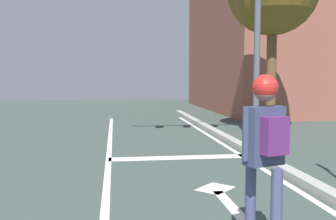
# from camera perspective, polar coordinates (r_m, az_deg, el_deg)

# --- Properties ---
(lane_line_center) EXTENTS (0.12, 20.00, 0.01)m
(lane_line_center) POSITION_cam_1_polar(r_m,az_deg,el_deg) (7.08, -8.75, -9.64)
(lane_line_center) COLOR silver
(lane_line_center) RESTS_ON ground
(lane_line_curbside) EXTENTS (0.12, 20.00, 0.01)m
(lane_line_curbside) POSITION_cam_1_polar(r_m,az_deg,el_deg) (7.61, 14.31, -8.71)
(lane_line_curbside) COLOR silver
(lane_line_curbside) RESTS_ON ground
(stop_bar) EXTENTS (3.10, 0.40, 0.01)m
(stop_bar) POSITION_cam_1_polar(r_m,az_deg,el_deg) (8.69, 1.76, -6.87)
(stop_bar) COLOR silver
(stop_bar) RESTS_ON ground
(lane_arrow_stem) EXTENTS (0.16, 1.40, 0.01)m
(lane_arrow_stem) POSITION_cam_1_polar(r_m,az_deg,el_deg) (5.62, 9.05, -13.47)
(lane_arrow_stem) COLOR silver
(lane_arrow_stem) RESTS_ON ground
(lane_arrow_head) EXTENTS (0.71, 0.71, 0.01)m
(lane_arrow_head) POSITION_cam_1_polar(r_m,az_deg,el_deg) (6.41, 6.82, -11.16)
(lane_arrow_head) COLOR silver
(lane_arrow_head) RESTS_ON ground
(curb_strip) EXTENTS (0.24, 24.00, 0.14)m
(curb_strip) POSITION_cam_1_polar(r_m,az_deg,el_deg) (7.69, 16.06, -8.09)
(curb_strip) COLOR #A2A498
(curb_strip) RESTS_ON ground
(skater) EXTENTS (0.45, 0.62, 1.70)m
(skater) POSITION_cam_1_polar(r_m,az_deg,el_deg) (3.96, 13.87, -3.93)
(skater) COLOR #434871
(skater) RESTS_ON skateboard
(building_block) EXTENTS (9.97, 11.36, 8.31)m
(building_block) POSITION_cam_1_polar(r_m,az_deg,el_deg) (22.84, 18.45, 10.57)
(building_block) COLOR brown
(building_block) RESTS_ON ground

